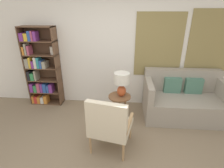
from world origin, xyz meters
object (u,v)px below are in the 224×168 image
at_px(bookshelf, 40,70).
at_px(side_table, 120,99).
at_px(armchair, 109,124).
at_px(couch, 183,100).
at_px(table_lamp, 122,82).

height_order(bookshelf, side_table, bookshelf).
bearing_deg(side_table, armchair, -98.09).
relative_size(couch, side_table, 2.92).
relative_size(bookshelf, couch, 1.12).
height_order(bookshelf, couch, bookshelf).
bearing_deg(couch, bookshelf, 174.89).
distance_m(bookshelf, table_lamp, 2.02).
relative_size(armchair, side_table, 1.72).
relative_size(armchair, couch, 0.59).
bearing_deg(table_lamp, side_table, -162.90).
distance_m(couch, table_lamp, 1.46).
distance_m(bookshelf, armchair, 2.35).
relative_size(bookshelf, armchair, 1.89).
height_order(armchair, table_lamp, table_lamp).
height_order(armchair, side_table, armchair).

